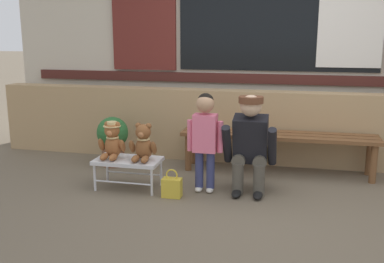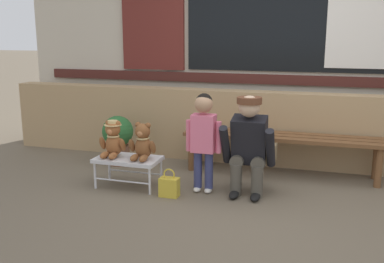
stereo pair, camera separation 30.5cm
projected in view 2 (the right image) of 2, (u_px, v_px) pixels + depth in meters
name	position (u px, v px, depth m)	size (l,w,h in m)	color
ground_plane	(256.00, 209.00, 3.88)	(60.00, 60.00, 0.00)	brown
brick_low_wall	(277.00, 129.00, 5.12)	(6.80, 0.25, 0.85)	tan
shop_facade	(287.00, 22.00, 5.34)	(6.94, 0.26, 3.24)	beige
wooden_bench_long	(281.00, 141.00, 4.76)	(2.10, 0.40, 0.44)	brown
small_display_bench	(128.00, 161.00, 4.40)	(0.64, 0.36, 0.30)	silver
teddy_bear_with_hat	(113.00, 139.00, 4.40)	(0.28, 0.27, 0.36)	#93562D
teddy_bear_plain	(143.00, 143.00, 4.31)	(0.28, 0.26, 0.36)	brown
child_standing	(204.00, 132.00, 4.19)	(0.35, 0.18, 0.96)	navy
adult_crouching	(250.00, 145.00, 4.17)	(0.50, 0.49, 0.95)	#4C473D
handbag_on_ground	(169.00, 187.00, 4.17)	(0.18, 0.11, 0.27)	gold
potted_plant	(118.00, 137.00, 5.17)	(0.36, 0.36, 0.57)	brown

